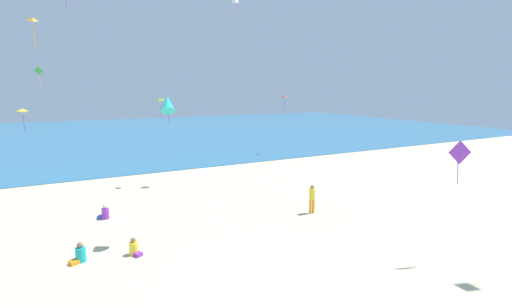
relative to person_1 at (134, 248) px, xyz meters
The scene contains 13 objects.
ground_plane 5.76m from the person_1, 11.73° to the left, with size 120.00×120.00×0.00m, color beige.
ocean_water 45.01m from the person_1, 82.81° to the left, with size 120.00×60.00×0.05m, color teal.
person_1 is the anchor object (origin of this frame).
person_2 9.67m from the person_1, ahead, with size 0.38×0.38×1.63m.
person_3 2.06m from the person_1, behind, with size 0.73×0.59×0.82m.
person_4 5.18m from the person_1, 97.98° to the left, with size 0.70×0.66×0.79m.
kite_teal 6.31m from the person_1, 29.02° to the left, with size 0.84×1.06×1.31m.
kite_orange 13.22m from the person_1, 112.47° to the left, with size 0.51×0.43×1.62m.
kite_purple 13.60m from the person_1, 29.04° to the right, with size 0.86×0.38×1.71m.
kite_red 26.22m from the person_1, 43.90° to the left, with size 0.60×0.51×1.57m.
kite_lime 12.82m from the person_1, 70.88° to the left, with size 0.57×0.63×1.37m.
kite_yellow 9.46m from the person_1, 121.48° to the left, with size 0.48×0.42×1.20m.
kite_green 20.46m from the person_1, 101.86° to the left, with size 0.64×0.24×1.40m.
Camera 1 is at (-7.51, -5.74, 6.77)m, focal length 24.80 mm.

